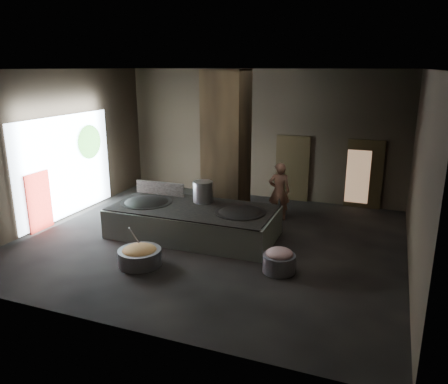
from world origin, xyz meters
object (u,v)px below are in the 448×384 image
at_px(meat_basin, 279,263).
at_px(hearth_platform, 193,222).
at_px(stock_pot, 203,192).
at_px(wok_left, 147,205).
at_px(veg_basin, 140,257).
at_px(cook, 279,191).
at_px(wok_right, 240,215).

bearing_deg(meat_basin, hearth_platform, 154.34).
distance_m(hearth_platform, stock_pot, 0.92).
relative_size(wok_left, meat_basin, 1.90).
bearing_deg(stock_pot, veg_basin, -99.30).
height_order(cook, veg_basin, cook).
bearing_deg(wok_left, hearth_platform, 1.97).
xyz_separation_m(wok_left, stock_pot, (1.50, 0.60, 0.38)).
distance_m(cook, veg_basin, 4.96).
height_order(wok_right, cook, cook).
xyz_separation_m(hearth_platform, cook, (1.88, 2.17, 0.50)).
relative_size(hearth_platform, wok_left, 3.17).
xyz_separation_m(veg_basin, meat_basin, (3.19, 0.84, 0.02)).
height_order(hearth_platform, veg_basin, hearth_platform).
bearing_deg(cook, meat_basin, 87.47).
relative_size(wok_left, wok_right, 1.07).
bearing_deg(veg_basin, wok_left, 116.34).
bearing_deg(hearth_platform, veg_basin, -101.31).
bearing_deg(veg_basin, stock_pot, 80.70).
height_order(wok_left, meat_basin, wok_left).
bearing_deg(stock_pot, wok_left, -158.20).
relative_size(wok_left, veg_basin, 1.40).
height_order(hearth_platform, cook, cook).
bearing_deg(stock_pot, hearth_platform, -95.19).
bearing_deg(wok_right, hearth_platform, -177.88).
distance_m(cook, meat_basin, 3.69).
relative_size(hearth_platform, stock_pot, 7.67).
relative_size(wok_right, meat_basin, 1.77).
xyz_separation_m(wok_left, meat_basin, (4.24, -1.29, -0.54)).
bearing_deg(wok_right, stock_pot, 158.96).
relative_size(wok_right, veg_basin, 1.30).
relative_size(cook, veg_basin, 1.75).
relative_size(cook, meat_basin, 2.37).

